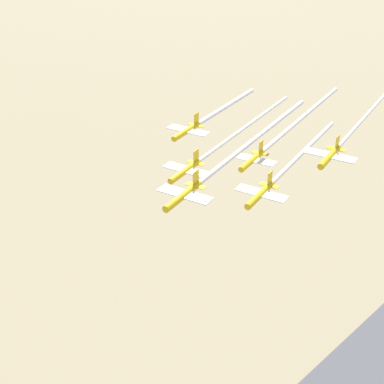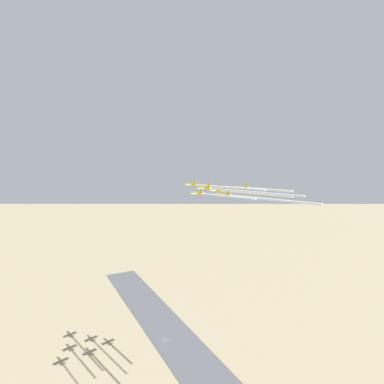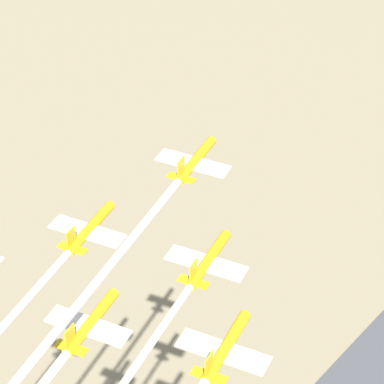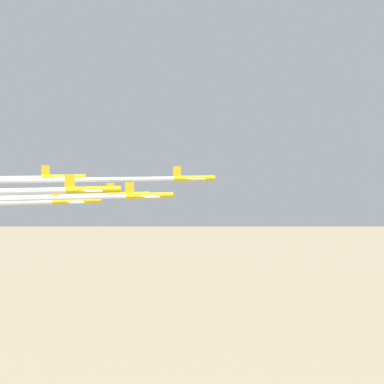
{
  "view_description": "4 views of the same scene",
  "coord_description": "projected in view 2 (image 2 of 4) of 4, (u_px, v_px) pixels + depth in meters",
  "views": [
    {
      "loc": [
        56.31,
        10.08,
        161.16
      ],
      "look_at": [
        -23.82,
        19.09,
        117.13
      ],
      "focal_mm": 50.0,
      "sensor_mm": 36.0,
      "label": 1
    },
    {
      "loc": [
        -55.72,
        204.79,
        129.78
      ],
      "look_at": [
        -24.25,
        22.57,
        113.06
      ],
      "focal_mm": 28.0,
      "sensor_mm": 36.0,
      "label": 2
    },
    {
      "loc": [
        -117.74,
        38.91,
        185.05
      ],
      "look_at": [
        -28.47,
        19.15,
        116.96
      ],
      "focal_mm": 85.0,
      "sensor_mm": 36.0,
      "label": 3
    },
    {
      "loc": [
        -132.47,
        -44.75,
        121.26
      ],
      "look_at": [
        -23.94,
        16.95,
        114.16
      ],
      "focal_mm": 50.0,
      "sensor_mm": 36.0,
      "label": 4
    }
  ],
  "objects": [
    {
      "name": "jet_5",
      "position": [
        241.0,
        188.0,
        181.32
      ],
      "size": [
        9.67,
        9.52,
        3.54
      ],
      "rotation": [
        0.0,
        0.0,
        4.06
      ],
      "color": "gold"
    },
    {
      "name": "runway_strip",
      "position": [
        190.0,
        358.0,
        201.33
      ],
      "size": [
        249.07,
        306.27,
        0.2
      ],
      "rotation": [
        0.0,
        0.0,
        3.8
      ],
      "color": "#47474C",
      "rests_on": "ground_plane"
    },
    {
      "name": "jet_3",
      "position": [
        203.0,
        188.0,
        159.1
      ],
      "size": [
        9.67,
        9.52,
        3.54
      ],
      "rotation": [
        0.0,
        0.0,
        4.06
      ],
      "color": "gold"
    },
    {
      "name": "ground_plane",
      "position": [
        165.0,
        340.0,
        222.11
      ],
      "size": [
        3000.0,
        3000.0,
        0.0
      ],
      "primitive_type": "plane",
      "color": "gray"
    },
    {
      "name": "smoke_trail_3",
      "position": [
        251.0,
        192.0,
        136.67
      ],
      "size": [
        41.47,
        32.01,
        0.75
      ],
      "rotation": [
        0.0,
        0.0,
        4.06
      ],
      "color": "white"
    },
    {
      "name": "smoke_trail_2",
      "position": [
        253.0,
        194.0,
        165.33
      ],
      "size": [
        37.98,
        29.37,
        0.86
      ],
      "rotation": [
        0.0,
        0.0,
        4.06
      ],
      "color": "white"
    },
    {
      "name": "jet_2",
      "position": [
        215.0,
        190.0,
        186.12
      ],
      "size": [
        9.67,
        9.52,
        3.54
      ],
      "rotation": [
        0.0,
        0.0,
        4.06
      ],
      "color": "gold"
    },
    {
      "name": "jet_1",
      "position": [
        197.0,
        193.0,
        175.15
      ],
      "size": [
        9.67,
        9.52,
        3.54
      ],
      "rotation": [
        0.0,
        0.0,
        4.06
      ],
      "color": "gold"
    },
    {
      "name": "jet_0",
      "position": [
        191.0,
        185.0,
        190.46
      ],
      "size": [
        9.67,
        9.52,
        3.54
      ],
      "rotation": [
        0.0,
        0.0,
        4.06
      ],
      "color": "gold"
    },
    {
      "name": "smoke_trail_4",
      "position": [
        270.0,
        199.0,
        148.14
      ],
      "size": [
        41.63,
        32.21,
        1.01
      ],
      "rotation": [
        0.0,
        0.0,
        4.06
      ],
      "color": "white"
    },
    {
      "name": "smoke_trail_0",
      "position": [
        227.0,
        187.0,
        168.36
      ],
      "size": [
        40.88,
        31.63,
        0.98
      ],
      "rotation": [
        0.0,
        0.0,
        4.06
      ],
      "color": "white"
    },
    {
      "name": "smoke_trail_1",
      "position": [
        227.0,
        196.0,
        158.12
      ],
      "size": [
        29.84,
        23.16,
        0.91
      ],
      "rotation": [
        0.0,
        0.0,
        4.06
      ],
      "color": "white"
    },
    {
      "name": "smoke_trail_5",
      "position": [
        269.0,
        190.0,
        167.27
      ],
      "size": [
        23.5,
        18.37,
        1.13
      ],
      "rotation": [
        0.0,
        0.0,
        4.06
      ],
      "color": "white"
    },
    {
      "name": "jet_4",
      "position": [
        224.0,
        195.0,
        170.57
      ],
      "size": [
        9.67,
        9.52,
        3.54
      ],
      "rotation": [
        0.0,
        0.0,
        4.06
      ],
      "color": "gold"
    }
  ]
}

